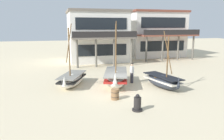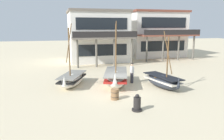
{
  "view_description": "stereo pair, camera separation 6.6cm",
  "coord_description": "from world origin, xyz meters",
  "px_view_note": "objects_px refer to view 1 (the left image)",
  "views": [
    {
      "loc": [
        -4.12,
        -14.55,
        4.68
      ],
      "look_at": [
        0.0,
        1.0,
        1.4
      ],
      "focal_mm": 34.42,
      "sensor_mm": 36.0,
      "label": 1
    },
    {
      "loc": [
        -4.06,
        -14.57,
        4.68
      ],
      "look_at": [
        0.0,
        1.0,
        1.4
      ],
      "focal_mm": 34.42,
      "sensor_mm": 36.0,
      "label": 2
    }
  ],
  "objects_px": {
    "fishing_boat_centre_large": "(116,77)",
    "fisherman_by_hull": "(132,73)",
    "capstan_winch": "(137,104)",
    "harbor_building_main": "(97,36)",
    "harbor_building_annex": "(153,34)",
    "fishing_boat_near_left": "(163,81)",
    "fishing_boat_far_right": "(72,79)",
    "wooden_barrel": "(115,94)"
  },
  "relations": [
    {
      "from": "fishing_boat_far_right",
      "to": "fisherman_by_hull",
      "type": "height_order",
      "value": "fishing_boat_far_right"
    },
    {
      "from": "fishing_boat_near_left",
      "to": "capstan_winch",
      "type": "bearing_deg",
      "value": -133.13
    },
    {
      "from": "fishing_boat_far_right",
      "to": "harbor_building_annex",
      "type": "bearing_deg",
      "value": 46.92
    },
    {
      "from": "fishing_boat_far_right",
      "to": "wooden_barrel",
      "type": "bearing_deg",
      "value": -59.17
    },
    {
      "from": "fishing_boat_near_left",
      "to": "fishing_boat_far_right",
      "type": "height_order",
      "value": "fishing_boat_far_right"
    },
    {
      "from": "fishing_boat_centre_large",
      "to": "capstan_winch",
      "type": "bearing_deg",
      "value": -93.12
    },
    {
      "from": "capstan_winch",
      "to": "wooden_barrel",
      "type": "xyz_separation_m",
      "value": [
        -0.71,
        2.16,
        -0.04
      ]
    },
    {
      "from": "fishing_boat_centre_large",
      "to": "harbor_building_main",
      "type": "xyz_separation_m",
      "value": [
        1.02,
        13.05,
        2.75
      ]
    },
    {
      "from": "fisherman_by_hull",
      "to": "harbor_building_main",
      "type": "distance_m",
      "value": 12.96
    },
    {
      "from": "fishing_boat_near_left",
      "to": "fishing_boat_centre_large",
      "type": "bearing_deg",
      "value": 153.35
    },
    {
      "from": "fisherman_by_hull",
      "to": "harbor_building_main",
      "type": "relative_size",
      "value": 0.2
    },
    {
      "from": "fishing_boat_far_right",
      "to": "capstan_winch",
      "type": "distance_m",
      "value": 6.97
    },
    {
      "from": "fishing_boat_centre_large",
      "to": "wooden_barrel",
      "type": "relative_size",
      "value": 7.28
    },
    {
      "from": "wooden_barrel",
      "to": "capstan_winch",
      "type": "bearing_deg",
      "value": -71.91
    },
    {
      "from": "fisherman_by_hull",
      "to": "harbor_building_main",
      "type": "bearing_deg",
      "value": 92.1
    },
    {
      "from": "fishing_boat_far_right",
      "to": "fisherman_by_hull",
      "type": "xyz_separation_m",
      "value": [
        4.92,
        -0.4,
        0.3
      ]
    },
    {
      "from": "fishing_boat_far_right",
      "to": "wooden_barrel",
      "type": "height_order",
      "value": "fishing_boat_far_right"
    },
    {
      "from": "fishing_boat_centre_large",
      "to": "fisherman_by_hull",
      "type": "height_order",
      "value": "fishing_boat_centre_large"
    },
    {
      "from": "capstan_winch",
      "to": "wooden_barrel",
      "type": "height_order",
      "value": "capstan_winch"
    },
    {
      "from": "capstan_winch",
      "to": "harbor_building_main",
      "type": "relative_size",
      "value": 0.12
    },
    {
      "from": "capstan_winch",
      "to": "harbor_building_annex",
      "type": "height_order",
      "value": "harbor_building_annex"
    },
    {
      "from": "harbor_building_main",
      "to": "harbor_building_annex",
      "type": "relative_size",
      "value": 0.88
    },
    {
      "from": "fishing_boat_centre_large",
      "to": "harbor_building_annex",
      "type": "height_order",
      "value": "harbor_building_annex"
    },
    {
      "from": "fishing_boat_far_right",
      "to": "harbor_building_main",
      "type": "distance_m",
      "value": 13.39
    },
    {
      "from": "fishing_boat_centre_large",
      "to": "capstan_winch",
      "type": "height_order",
      "value": "fishing_boat_centre_large"
    },
    {
      "from": "fishing_boat_near_left",
      "to": "fisherman_by_hull",
      "type": "distance_m",
      "value": 2.71
    },
    {
      "from": "fishing_boat_centre_large",
      "to": "fishing_boat_far_right",
      "type": "bearing_deg",
      "value": 167.77
    },
    {
      "from": "fishing_boat_centre_large",
      "to": "harbor_building_main",
      "type": "height_order",
      "value": "harbor_building_main"
    },
    {
      "from": "capstan_winch",
      "to": "harbor_building_annex",
      "type": "distance_m",
      "value": 24.24
    },
    {
      "from": "fishing_boat_centre_large",
      "to": "harbor_building_annex",
      "type": "relative_size",
      "value": 0.53
    },
    {
      "from": "fishing_boat_centre_large",
      "to": "harbor_building_annex",
      "type": "xyz_separation_m",
      "value": [
        10.73,
        15.88,
        2.88
      ]
    },
    {
      "from": "fishing_boat_near_left",
      "to": "fisherman_by_hull",
      "type": "bearing_deg",
      "value": 132.05
    },
    {
      "from": "fishing_boat_far_right",
      "to": "fisherman_by_hull",
      "type": "bearing_deg",
      "value": -4.61
    },
    {
      "from": "harbor_building_annex",
      "to": "capstan_winch",
      "type": "bearing_deg",
      "value": -117.3
    },
    {
      "from": "fishing_boat_centre_large",
      "to": "harbor_building_main",
      "type": "relative_size",
      "value": 0.6
    },
    {
      "from": "harbor_building_main",
      "to": "capstan_winch",
      "type": "bearing_deg",
      "value": -94.07
    },
    {
      "from": "fishing_boat_centre_large",
      "to": "harbor_building_main",
      "type": "bearing_deg",
      "value": 85.53
    },
    {
      "from": "fishing_boat_centre_large",
      "to": "fisherman_by_hull",
      "type": "distance_m",
      "value": 1.54
    },
    {
      "from": "capstan_winch",
      "to": "harbor_building_main",
      "type": "distance_m",
      "value": 18.81
    },
    {
      "from": "harbor_building_main",
      "to": "harbor_building_annex",
      "type": "bearing_deg",
      "value": 16.29
    },
    {
      "from": "fishing_boat_near_left",
      "to": "capstan_winch",
      "type": "relative_size",
      "value": 4.43
    },
    {
      "from": "fisherman_by_hull",
      "to": "wooden_barrel",
      "type": "relative_size",
      "value": 2.41
    }
  ]
}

